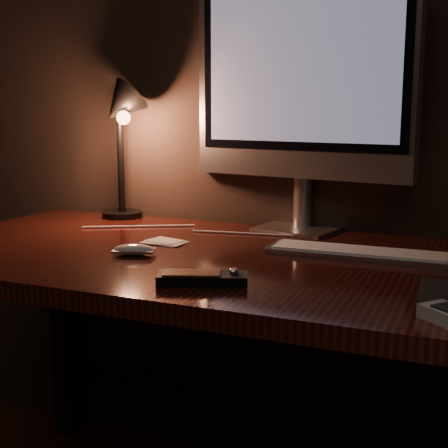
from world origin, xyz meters
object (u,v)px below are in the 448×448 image
at_px(monitor, 301,85).
at_px(mouse, 134,251).
at_px(desk, 251,302).
at_px(keyboard, 359,253).
at_px(desk_lamp, 121,125).
at_px(media_remote, 202,278).

bearing_deg(monitor, mouse, -111.02).
height_order(desk, keyboard, keyboard).
height_order(desk, desk_lamp, desk_lamp).
height_order(desk, mouse, mouse).
xyz_separation_m(media_remote, desk_lamp, (-0.51, 0.54, 0.27)).
height_order(keyboard, media_remote, media_remote).
xyz_separation_m(desk, keyboard, (0.24, 0.02, 0.14)).
bearing_deg(mouse, media_remote, -51.80).
xyz_separation_m(keyboard, media_remote, (-0.22, -0.34, 0.00)).
bearing_deg(media_remote, keyboard, 35.77).
xyz_separation_m(desk, desk_lamp, (-0.49, 0.22, 0.41)).
bearing_deg(keyboard, mouse, -158.75).
height_order(desk, media_remote, media_remote).
xyz_separation_m(monitor, desk_lamp, (-0.52, -0.04, -0.11)).
distance_m(desk, mouse, 0.31).
bearing_deg(monitor, keyboard, -37.55).
bearing_deg(media_remote, desk_lamp, 112.35).
bearing_deg(desk_lamp, desk, -11.95).
height_order(monitor, mouse, monitor).
distance_m(media_remote, desk_lamp, 0.79).
relative_size(monitor, keyboard, 1.60).
relative_size(desk, keyboard, 3.94).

